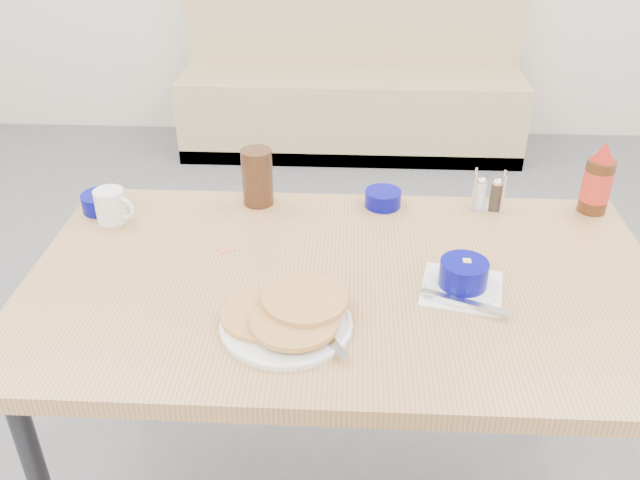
{
  "coord_description": "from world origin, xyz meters",
  "views": [
    {
      "loc": [
        0.01,
        -0.98,
        1.6
      ],
      "look_at": [
        -0.06,
        0.31,
        0.82
      ],
      "focal_mm": 38.0,
      "sensor_mm": 36.0,
      "label": 1
    }
  ],
  "objects_px": {
    "coffee_mug": "(112,206)",
    "grits_setting": "(463,278)",
    "pancake_plate": "(287,318)",
    "dining_table": "(343,300)",
    "amber_tumbler": "(257,177)",
    "condiment_caddy": "(488,196)",
    "booth_bench": "(351,87)",
    "creamer_bowl": "(102,202)",
    "butter_bowl": "(383,199)",
    "syrup_bottle": "(597,182)"
  },
  "relations": [
    {
      "from": "booth_bench",
      "to": "dining_table",
      "type": "bearing_deg",
      "value": -90.0
    },
    {
      "from": "coffee_mug",
      "to": "creamer_bowl",
      "type": "relative_size",
      "value": 1.07
    },
    {
      "from": "dining_table",
      "to": "amber_tumbler",
      "type": "xyz_separation_m",
      "value": [
        -0.23,
        0.34,
        0.14
      ]
    },
    {
      "from": "butter_bowl",
      "to": "syrup_bottle",
      "type": "height_order",
      "value": "syrup_bottle"
    },
    {
      "from": "grits_setting",
      "to": "creamer_bowl",
      "type": "xyz_separation_m",
      "value": [
        -0.88,
        0.31,
        -0.01
      ]
    },
    {
      "from": "creamer_bowl",
      "to": "dining_table",
      "type": "bearing_deg",
      "value": -24.02
    },
    {
      "from": "grits_setting",
      "to": "amber_tumbler",
      "type": "bearing_deg",
      "value": 142.54
    },
    {
      "from": "pancake_plate",
      "to": "butter_bowl",
      "type": "xyz_separation_m",
      "value": [
        0.2,
        0.51,
        0.0
      ]
    },
    {
      "from": "coffee_mug",
      "to": "grits_setting",
      "type": "xyz_separation_m",
      "value": [
        0.84,
        -0.26,
        -0.01
      ]
    },
    {
      "from": "coffee_mug",
      "to": "amber_tumbler",
      "type": "relative_size",
      "value": 0.71
    },
    {
      "from": "creamer_bowl",
      "to": "butter_bowl",
      "type": "bearing_deg",
      "value": 4.63
    },
    {
      "from": "coffee_mug",
      "to": "grits_setting",
      "type": "relative_size",
      "value": 0.51
    },
    {
      "from": "dining_table",
      "to": "syrup_bottle",
      "type": "xyz_separation_m",
      "value": [
        0.63,
        0.34,
        0.14
      ]
    },
    {
      "from": "booth_bench",
      "to": "coffee_mug",
      "type": "bearing_deg",
      "value": -104.18
    },
    {
      "from": "grits_setting",
      "to": "creamer_bowl",
      "type": "distance_m",
      "value": 0.94
    },
    {
      "from": "grits_setting",
      "to": "butter_bowl",
      "type": "distance_m",
      "value": 0.4
    },
    {
      "from": "amber_tumbler",
      "to": "dining_table",
      "type": "bearing_deg",
      "value": -55.71
    },
    {
      "from": "creamer_bowl",
      "to": "butter_bowl",
      "type": "xyz_separation_m",
      "value": [
        0.73,
        0.06,
        -0.0
      ]
    },
    {
      "from": "booth_bench",
      "to": "creamer_bowl",
      "type": "relative_size",
      "value": 18.98
    },
    {
      "from": "condiment_caddy",
      "to": "syrup_bottle",
      "type": "height_order",
      "value": "syrup_bottle"
    },
    {
      "from": "creamer_bowl",
      "to": "condiment_caddy",
      "type": "relative_size",
      "value": 0.98
    },
    {
      "from": "dining_table",
      "to": "grits_setting",
      "type": "relative_size",
      "value": 6.7
    },
    {
      "from": "coffee_mug",
      "to": "condiment_caddy",
      "type": "height_order",
      "value": "condiment_caddy"
    },
    {
      "from": "dining_table",
      "to": "condiment_caddy",
      "type": "distance_m",
      "value": 0.51
    },
    {
      "from": "pancake_plate",
      "to": "amber_tumbler",
      "type": "distance_m",
      "value": 0.53
    },
    {
      "from": "booth_bench",
      "to": "amber_tumbler",
      "type": "xyz_separation_m",
      "value": [
        -0.23,
        -2.19,
        0.49
      ]
    },
    {
      "from": "grits_setting",
      "to": "creamer_bowl",
      "type": "relative_size",
      "value": 2.09
    },
    {
      "from": "creamer_bowl",
      "to": "condiment_caddy",
      "type": "height_order",
      "value": "condiment_caddy"
    },
    {
      "from": "grits_setting",
      "to": "condiment_caddy",
      "type": "height_order",
      "value": "condiment_caddy"
    },
    {
      "from": "coffee_mug",
      "to": "grits_setting",
      "type": "bearing_deg",
      "value": -17.07
    },
    {
      "from": "dining_table",
      "to": "amber_tumbler",
      "type": "height_order",
      "value": "amber_tumbler"
    },
    {
      "from": "booth_bench",
      "to": "amber_tumbler",
      "type": "bearing_deg",
      "value": -96.03
    },
    {
      "from": "dining_table",
      "to": "coffee_mug",
      "type": "relative_size",
      "value": 13.06
    },
    {
      "from": "pancake_plate",
      "to": "syrup_bottle",
      "type": "relative_size",
      "value": 1.38
    },
    {
      "from": "condiment_caddy",
      "to": "coffee_mug",
      "type": "bearing_deg",
      "value": -164.89
    },
    {
      "from": "booth_bench",
      "to": "syrup_bottle",
      "type": "height_order",
      "value": "booth_bench"
    },
    {
      "from": "amber_tumbler",
      "to": "grits_setting",
      "type": "bearing_deg",
      "value": -37.46
    },
    {
      "from": "creamer_bowl",
      "to": "syrup_bottle",
      "type": "bearing_deg",
      "value": 2.66
    },
    {
      "from": "pancake_plate",
      "to": "butter_bowl",
      "type": "bearing_deg",
      "value": 68.41
    },
    {
      "from": "syrup_bottle",
      "to": "condiment_caddy",
      "type": "bearing_deg",
      "value": 180.0
    },
    {
      "from": "grits_setting",
      "to": "coffee_mug",
      "type": "bearing_deg",
      "value": 162.93
    },
    {
      "from": "creamer_bowl",
      "to": "grits_setting",
      "type": "bearing_deg",
      "value": -19.5
    },
    {
      "from": "dining_table",
      "to": "coffee_mug",
      "type": "height_order",
      "value": "coffee_mug"
    },
    {
      "from": "grits_setting",
      "to": "syrup_bottle",
      "type": "height_order",
      "value": "syrup_bottle"
    },
    {
      "from": "condiment_caddy",
      "to": "dining_table",
      "type": "bearing_deg",
      "value": -128.77
    },
    {
      "from": "grits_setting",
      "to": "butter_bowl",
      "type": "xyz_separation_m",
      "value": [
        -0.16,
        0.37,
        -0.01
      ]
    },
    {
      "from": "dining_table",
      "to": "pancake_plate",
      "type": "height_order",
      "value": "pancake_plate"
    },
    {
      "from": "amber_tumbler",
      "to": "booth_bench",
      "type": "bearing_deg",
      "value": 83.97
    },
    {
      "from": "pancake_plate",
      "to": "coffee_mug",
      "type": "relative_size",
      "value": 2.45
    },
    {
      "from": "condiment_caddy",
      "to": "syrup_bottle",
      "type": "distance_m",
      "value": 0.27
    }
  ]
}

